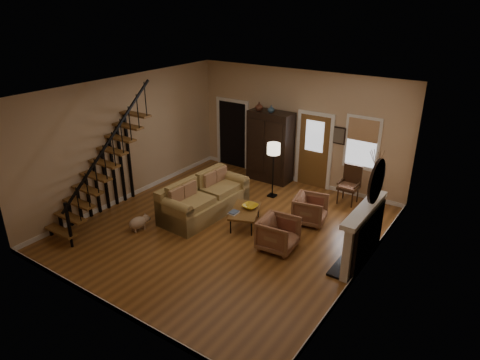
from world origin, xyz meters
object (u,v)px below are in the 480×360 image
Objects in this scene: armoire at (270,147)px; sofa at (205,198)px; side_chair at (349,185)px; armchair_left at (278,234)px; floor_lamp at (273,170)px; armchair_right at (310,210)px; coffee_table at (245,217)px.

sofa is at bearing -94.42° from armoire.
armoire is 2.61m from side_chair.
armchair_left is 0.52× the size of floor_lamp.
armchair_right is 1.60m from side_chair.
armoire is 3.04m from coffee_table.
side_chair is at bearing 22.62° from floor_lamp.
sofa is at bearing 102.87° from armchair_right.
armchair_left is at bearing -21.31° from coffee_table.
armoire reaches higher than armchair_right.
coffee_table is 1.60m from armchair_right.
sofa is at bearing -136.35° from side_chair.
armoire is 0.87× the size of sofa.
coffee_table is at bearing -81.14° from floor_lamp.
armchair_left is (2.14, -3.22, -0.69)m from armoire.
side_chair reaches higher than sofa.
floor_lamp is at bearing 66.90° from sofa.
floor_lamp is at bearing 98.86° from coffee_table.
armchair_right is 1.75m from floor_lamp.
armoire is at bearing 88.16° from sofa.
armoire is 2.89m from armchair_right.
armchair_left is at bearing -97.81° from side_chair.
armchair_right is (2.19, -1.75, -0.70)m from armoire.
armchair_right is at bearing -27.01° from floor_lamp.
armchair_left is (1.18, -0.46, 0.16)m from coffee_table.
sofa is 3.04× the size of armchair_left.
sofa reaches higher than coffee_table.
floor_lamp reaches higher than side_chair.
armchair_left reaches higher than armchair_right.
armoire is 2.06× the size of side_chair.
armchair_right is (1.24, 1.00, 0.14)m from coffee_table.
armoire is at bearing 28.47° from armchair_left.
coffee_table is 0.69× the size of floor_lamp.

